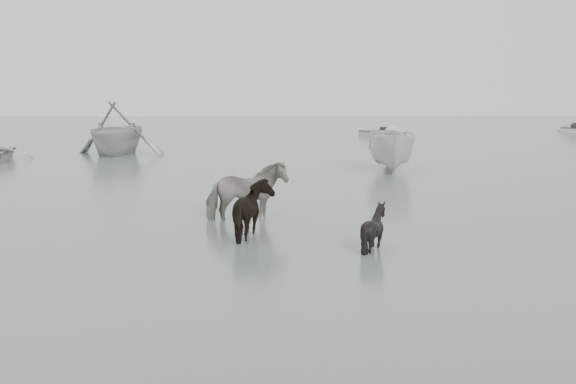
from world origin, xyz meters
name	(u,v)px	position (x,y,z in m)	size (l,w,h in m)	color
ground	(255,245)	(0.00, 0.00, 0.00)	(140.00, 140.00, 0.00)	#55655F
pony_pinto	(246,186)	(-0.34, 3.13, 0.88)	(0.95, 2.08, 1.76)	black
pony_dark	(256,205)	(-0.01, 0.84, 0.75)	(1.49, 1.28, 1.50)	black
pony_black	(374,221)	(2.57, -0.42, 0.60)	(0.97, 1.09, 1.20)	black
rowboat_trail	(117,127)	(-7.86, 21.48, 1.43)	(4.69, 5.43, 2.86)	#ACAFAC
boat_small	(392,148)	(5.11, 14.00, 0.94)	(1.83, 4.85, 1.87)	silver
skiff_mid	(383,132)	(7.60, 34.24, 0.38)	(5.55, 1.60, 0.75)	#AFB2AF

